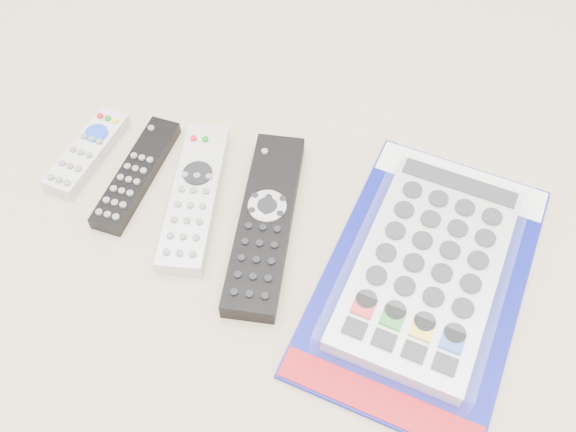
% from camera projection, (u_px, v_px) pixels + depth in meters
% --- Properties ---
extents(remote_small_grey, '(0.07, 0.15, 0.02)m').
position_uv_depth(remote_small_grey, '(87.00, 152.00, 0.87)').
color(remote_small_grey, '#B7B6B9').
rests_on(remote_small_grey, ground).
extents(remote_slim_black, '(0.06, 0.19, 0.02)m').
position_uv_depth(remote_slim_black, '(136.00, 174.00, 0.84)').
color(remote_slim_black, black).
rests_on(remote_slim_black, ground).
extents(remote_silver_dvd, '(0.08, 0.23, 0.03)m').
position_uv_depth(remote_silver_dvd, '(195.00, 196.00, 0.82)').
color(remote_silver_dvd, silver).
rests_on(remote_silver_dvd, ground).
extents(remote_large_black, '(0.08, 0.27, 0.03)m').
position_uv_depth(remote_large_black, '(265.00, 222.00, 0.80)').
color(remote_large_black, black).
rests_on(remote_large_black, ground).
extents(jumbo_remote_packaged, '(0.29, 0.41, 0.05)m').
position_uv_depth(jumbo_remote_packaged, '(429.00, 266.00, 0.75)').
color(jumbo_remote_packaged, navy).
rests_on(jumbo_remote_packaged, ground).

